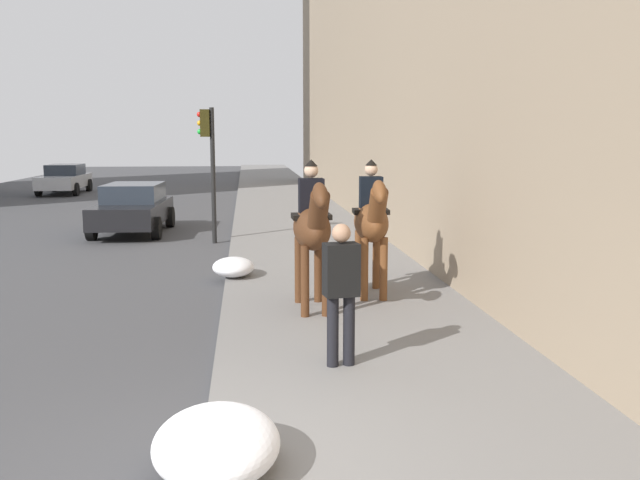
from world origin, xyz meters
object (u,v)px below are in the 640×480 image
(car_mid_lane, at_px, (65,179))
(traffic_light_near_curb, at_px, (209,153))
(mounted_horse_near, at_px, (312,227))
(pedestrian_greeting, at_px, (341,285))
(mounted_horse_far, at_px, (372,220))
(car_near_lane, at_px, (133,207))

(car_mid_lane, distance_m, traffic_light_near_curb, 18.54)
(mounted_horse_near, xyz_separation_m, pedestrian_greeting, (-2.62, -0.08, -0.34))
(mounted_horse_near, distance_m, pedestrian_greeting, 2.64)
(traffic_light_near_curb, bearing_deg, mounted_horse_far, -155.91)
(mounted_horse_far, relative_size, car_mid_lane, 0.51)
(car_near_lane, relative_size, traffic_light_near_curb, 1.20)
(mounted_horse_far, bearing_deg, mounted_horse_near, -47.73)
(mounted_horse_near, height_order, car_near_lane, mounted_horse_near)
(pedestrian_greeting, bearing_deg, car_mid_lane, 11.96)
(mounted_horse_near, relative_size, traffic_light_near_curb, 0.66)
(car_near_lane, bearing_deg, mounted_horse_far, 32.95)
(mounted_horse_near, relative_size, mounted_horse_far, 1.01)
(mounted_horse_near, bearing_deg, mounted_horse_far, 127.50)
(mounted_horse_near, bearing_deg, car_mid_lane, -159.53)
(pedestrian_greeting, bearing_deg, car_near_lane, 10.93)
(car_mid_lane, bearing_deg, car_near_lane, 21.03)
(traffic_light_near_curb, bearing_deg, car_near_lane, 46.74)
(mounted_horse_far, height_order, pedestrian_greeting, mounted_horse_far)
(pedestrian_greeting, distance_m, traffic_light_near_curb, 10.58)
(mounted_horse_far, height_order, traffic_light_near_curb, traffic_light_near_curb)
(pedestrian_greeting, height_order, car_mid_lane, pedestrian_greeting)
(traffic_light_near_curb, bearing_deg, pedestrian_greeting, -168.85)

